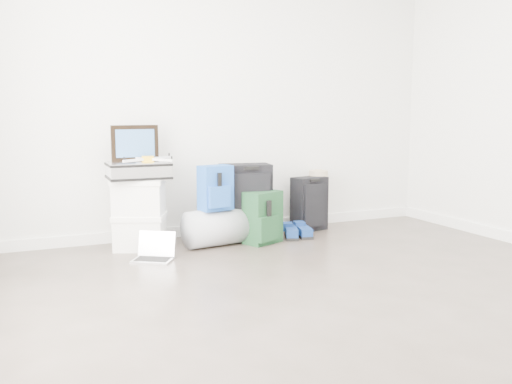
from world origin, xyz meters
name	(u,v)px	position (x,y,z in m)	size (l,w,h in m)	color
ground	(375,320)	(0.00, 0.00, 0.00)	(5.00, 5.00, 0.00)	#3B342B
room_envelope	(383,4)	(0.00, 0.02, 1.72)	(4.52, 5.02, 2.71)	white
boxes_stack	(140,214)	(-0.88, 2.17, 0.31)	(0.53, 0.48, 0.61)	white
briefcase	(138,171)	(-0.88, 2.17, 0.68)	(0.50, 0.37, 0.14)	#B2B2B7
painting	(135,143)	(-0.88, 2.27, 0.91)	(0.41, 0.08, 0.31)	black
drone	(148,159)	(-0.80, 2.15, 0.78)	(0.48, 0.48, 0.05)	gold
duffel_bag	(215,228)	(-0.25, 2.01, 0.16)	(0.33, 0.33, 0.53)	#93969B
blue_backpack	(216,189)	(-0.25, 1.98, 0.51)	(0.31, 0.25, 0.39)	#184EA1
large_suitcase	(246,202)	(0.09, 2.12, 0.35)	(0.49, 0.36, 0.70)	black
green_backpack	(263,218)	(0.18, 1.93, 0.23)	(0.39, 0.35, 0.47)	#133521
carry_on	(310,204)	(0.83, 2.25, 0.27)	(0.37, 0.28, 0.53)	black
shoes	(297,232)	(0.57, 2.02, 0.05)	(0.32, 0.31, 0.10)	black
rolled_rug	(318,199)	(0.99, 2.35, 0.29)	(0.19, 0.19, 0.58)	tan
laptop	(154,253)	(-0.85, 1.77, 0.05)	(0.38, 0.35, 0.22)	silver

